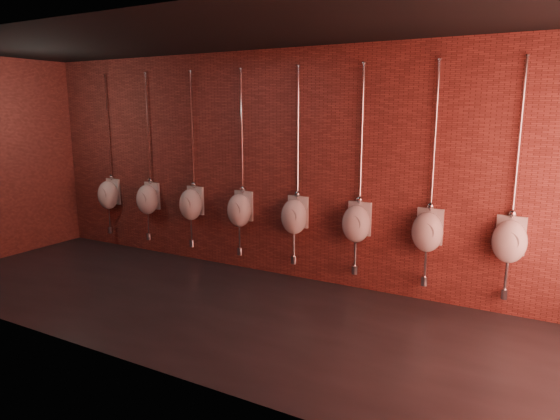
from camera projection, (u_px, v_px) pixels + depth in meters
The scene contains 10 objects.
ground at pixel (213, 306), 6.14m from camera, with size 8.50×8.50×0.00m, color black.
room_shell at pixel (208, 142), 5.75m from camera, with size 8.54×3.04×3.22m.
urinal_0 at pixel (109, 194), 8.67m from camera, with size 0.40×0.35×2.72m.
urinal_1 at pixel (148, 199), 8.24m from camera, with size 0.40×0.35×2.72m.
urinal_2 at pixel (191, 204), 7.80m from camera, with size 0.40×0.35×2.72m.
urinal_3 at pixel (240, 209), 7.37m from camera, with size 0.40×0.35×2.72m.
urinal_4 at pixel (294, 215), 6.93m from camera, with size 0.40×0.35×2.72m.
urinal_5 at pixel (357, 223), 6.49m from camera, with size 0.40×0.35×2.72m.
urinal_6 at pixel (428, 231), 6.06m from camera, with size 0.40×0.35×2.72m.
urinal_7 at pixel (510, 240), 5.62m from camera, with size 0.40×0.35×2.72m.
Camera 1 is at (3.54, -4.65, 2.38)m, focal length 32.00 mm.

